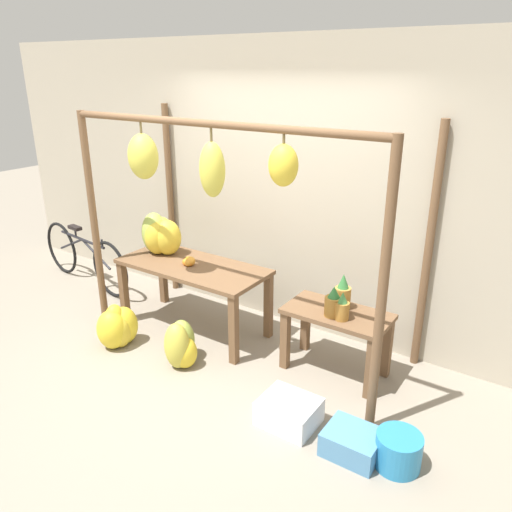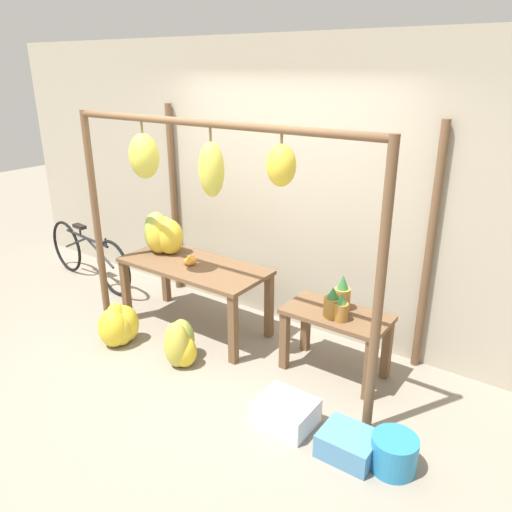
% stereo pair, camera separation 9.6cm
% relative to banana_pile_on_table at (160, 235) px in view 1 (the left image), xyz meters
% --- Properties ---
extents(ground_plane, '(20.00, 20.00, 0.00)m').
position_rel_banana_pile_on_table_xyz_m(ground_plane, '(1.08, -0.79, -0.90)').
color(ground_plane, gray).
extents(shop_wall_back, '(8.00, 0.08, 2.80)m').
position_rel_banana_pile_on_table_xyz_m(shop_wall_back, '(1.08, 0.66, 0.50)').
color(shop_wall_back, '#B2A893').
rests_on(shop_wall_back, ground_plane).
extents(stall_awning, '(2.98, 1.23, 2.15)m').
position_rel_banana_pile_on_table_xyz_m(stall_awning, '(0.99, -0.29, 0.65)').
color(stall_awning, brown).
rests_on(stall_awning, ground_plane).
extents(display_table_main, '(1.51, 0.67, 0.71)m').
position_rel_banana_pile_on_table_xyz_m(display_table_main, '(0.47, -0.06, -0.30)').
color(display_table_main, brown).
rests_on(display_table_main, ground_plane).
extents(display_table_side, '(0.89, 0.47, 0.58)m').
position_rel_banana_pile_on_table_xyz_m(display_table_side, '(1.99, 0.04, -0.45)').
color(display_table_side, brown).
rests_on(display_table_side, ground_plane).
extents(banana_pile_on_table, '(0.52, 0.40, 0.43)m').
position_rel_banana_pile_on_table_xyz_m(banana_pile_on_table, '(0.00, 0.00, 0.00)').
color(banana_pile_on_table, gold).
rests_on(banana_pile_on_table, display_table_main).
extents(orange_pile, '(0.13, 0.13, 0.09)m').
position_rel_banana_pile_on_table_xyz_m(orange_pile, '(0.46, -0.09, -0.16)').
color(orange_pile, orange).
rests_on(orange_pile, display_table_main).
extents(pineapple_cluster, '(0.22, 0.32, 0.31)m').
position_rel_banana_pile_on_table_xyz_m(pineapple_cluster, '(2.00, 0.03, -0.20)').
color(pineapple_cluster, '#A3702D').
rests_on(pineapple_cluster, display_table_side).
extents(banana_pile_ground_left, '(0.38, 0.47, 0.43)m').
position_rel_banana_pile_on_table_xyz_m(banana_pile_ground_left, '(0.08, -0.73, -0.71)').
color(banana_pile_ground_left, gold).
rests_on(banana_pile_ground_left, ground_plane).
extents(banana_pile_ground_right, '(0.43, 0.43, 0.44)m').
position_rel_banana_pile_on_table_xyz_m(banana_pile_ground_right, '(0.79, -0.63, -0.71)').
color(banana_pile_ground_right, yellow).
rests_on(banana_pile_ground_right, ground_plane).
extents(fruit_crate_white, '(0.42, 0.36, 0.20)m').
position_rel_banana_pile_on_table_xyz_m(fruit_crate_white, '(2.00, -0.78, -0.80)').
color(fruit_crate_white, silver).
rests_on(fruit_crate_white, ground_plane).
extents(blue_bucket, '(0.31, 0.31, 0.24)m').
position_rel_banana_pile_on_table_xyz_m(blue_bucket, '(2.83, -0.75, -0.78)').
color(blue_bucket, teal).
rests_on(blue_bucket, ground_plane).
extents(parked_bicycle, '(1.75, 0.26, 0.71)m').
position_rel_banana_pile_on_table_xyz_m(parked_bicycle, '(-1.38, 0.06, -0.55)').
color(parked_bicycle, black).
rests_on(parked_bicycle, ground_plane).
extents(fruit_crate_purple, '(0.38, 0.32, 0.18)m').
position_rel_banana_pile_on_table_xyz_m(fruit_crate_purple, '(2.53, -0.81, -0.81)').
color(fruit_crate_purple, '#4C84B2').
rests_on(fruit_crate_purple, ground_plane).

